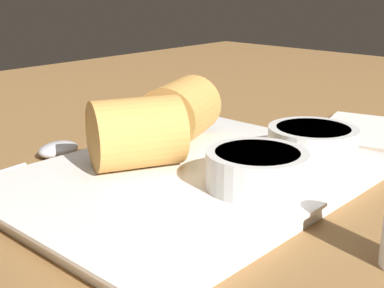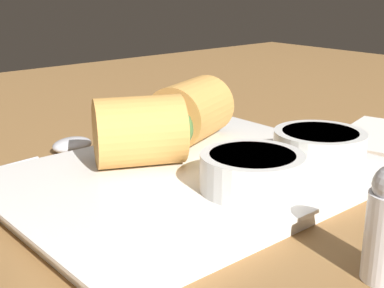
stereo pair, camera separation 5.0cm
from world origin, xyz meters
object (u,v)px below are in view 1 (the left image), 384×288
object	(u,v)px
spoon	(52,152)
napkin	(374,132)
serving_plate	(192,179)
dipping_bowl_far	(312,142)
dipping_bowl_near	(257,168)

from	to	relation	value
spoon	napkin	world-z (taller)	spoon
serving_plate	spoon	xyz separation A→B (cm)	(3.77, -15.56, -0.06)
dipping_bowl_far	spoon	distance (cm)	25.46
dipping_bowl_far	serving_plate	bearing A→B (deg)	-29.78
spoon	dipping_bowl_far	bearing A→B (deg)	122.91
spoon	napkin	size ratio (longest dim) A/B	0.94
napkin	dipping_bowl_far	bearing A→B (deg)	4.33
spoon	dipping_bowl_near	bearing A→B (deg)	102.00
dipping_bowl_near	spoon	bearing A→B (deg)	-78.00
dipping_bowl_far	napkin	xyz separation A→B (cm)	(-16.09, -1.22, -2.79)
dipping_bowl_far	napkin	size ratio (longest dim) A/B	0.50
dipping_bowl_near	napkin	world-z (taller)	dipping_bowl_near
dipping_bowl_far	dipping_bowl_near	bearing A→B (deg)	2.64
serving_plate	spoon	size ratio (longest dim) A/B	2.07
serving_plate	dipping_bowl_near	xyz separation A→B (cm)	(-0.84, 6.14, 2.33)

